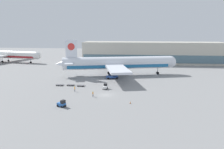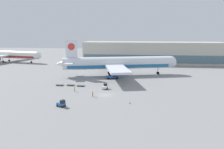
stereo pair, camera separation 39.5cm
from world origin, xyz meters
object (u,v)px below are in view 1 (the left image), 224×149
airplane_main (117,63)px  ground_crew_near (93,93)px  baggage_dolly_second (70,85)px  traffic_cone_near (130,102)px  baggage_dolly_third (81,85)px  ground_crew_far (75,89)px  baggage_tug_foreground (105,87)px  baggage_tug_mid (62,104)px  airplane_distant (8,55)px  baggage_dolly_lead (60,85)px  scissor_lift_loader (112,74)px

airplane_main → ground_crew_near: 36.31m
airplane_main → ground_crew_near: airplane_main is taller
baggage_dolly_second → traffic_cone_near: 30.43m
baggage_dolly_third → traffic_cone_near: bearing=-41.7°
baggage_dolly_third → ground_crew_far: size_ratio=2.03×
baggage_tug_foreground → traffic_cone_near: baggage_tug_foreground is taller
ground_crew_far → traffic_cone_near: 22.58m
baggage_tug_mid → ground_crew_far: 15.81m
airplane_distant → baggage_dolly_third: size_ratio=13.47×
baggage_tug_mid → baggage_dolly_third: 23.31m
baggage_dolly_third → ground_crew_far: ground_crew_far is taller
baggage_dolly_third → airplane_main: bearing=64.3°
airplane_distant → traffic_cone_near: size_ratio=68.98×
ground_crew_near → traffic_cone_near: (12.20, -5.61, -0.72)m
baggage_dolly_lead → baggage_tug_mid: bearing=-67.4°
scissor_lift_loader → baggage_dolly_lead: scissor_lift_loader is taller
traffic_cone_near → baggage_tug_mid: bearing=-165.6°
baggage_tug_foreground → airplane_distant: bearing=51.8°
airplane_distant → traffic_cone_near: bearing=-31.8°
baggage_tug_mid → baggage_dolly_lead: size_ratio=0.75×
airplane_main → ground_crew_far: bearing=-125.8°
airplane_distant → baggage_tug_foreground: airplane_distant is taller
ground_crew_near → airplane_distant: bearing=-128.5°
scissor_lift_loader → baggage_tug_foreground: bearing=-105.8°
airplane_main → baggage_dolly_lead: bearing=-145.9°
baggage_dolly_lead → baggage_tug_foreground: bearing=-7.6°
baggage_tug_foreground → baggage_tug_mid: 22.53m
ground_crew_near → scissor_lift_loader: bearing=-179.7°
baggage_tug_foreground → ground_crew_near: bearing=167.3°
ground_crew_near → airplane_main: bearing=179.6°
baggage_tug_mid → ground_crew_near: (6.78, 10.47, 0.20)m
scissor_lift_loader → ground_crew_far: 25.23m
airplane_main → baggage_dolly_second: (-16.03, -22.33, -5.45)m
ground_crew_near → ground_crew_far: 9.23m
scissor_lift_loader → traffic_cone_near: bearing=-89.2°
baggage_tug_foreground → baggage_tug_mid: same height
airplane_distant → ground_crew_near: bearing=-34.1°
airplane_distant → scissor_lift_loader: bearing=-19.9°
baggage_tug_foreground → baggage_tug_mid: bearing=157.3°
baggage_tug_foreground → ground_crew_far: bearing=116.7°
airplane_distant → baggage_dolly_second: airplane_distant is taller
scissor_lift_loader → traffic_cone_near: scissor_lift_loader is taller
baggage_tug_mid → traffic_cone_near: bearing=40.7°
airplane_distant → scissor_lift_loader: 89.77m
baggage_dolly_lead → traffic_cone_near: size_ratio=5.12×
airplane_main → baggage_dolly_lead: (-20.22, -22.75, -5.45)m
scissor_lift_loader → baggage_dolly_second: 20.91m
airplane_distant → ground_crew_near: 104.82m
scissor_lift_loader → baggage_dolly_third: size_ratio=1.55×
baggage_dolly_third → traffic_cone_near: traffic_cone_near is taller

